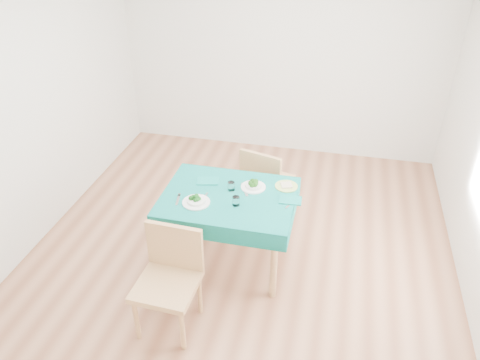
% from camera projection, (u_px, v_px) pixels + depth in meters
% --- Properties ---
extents(room_shell, '(4.02, 4.52, 2.73)m').
position_uv_depth(room_shell, '(240.00, 128.00, 3.79)').
color(room_shell, brown).
rests_on(room_shell, ground).
extents(table, '(1.13, 0.86, 0.76)m').
position_uv_depth(table, '(229.00, 230.00, 4.21)').
color(table, '#09645D').
rests_on(table, ground).
extents(chair_near, '(0.48, 0.52, 1.14)m').
position_uv_depth(chair_near, '(165.00, 272.00, 3.49)').
color(chair_near, tan).
rests_on(chair_near, ground).
extents(chair_far, '(0.55, 0.58, 1.09)m').
position_uv_depth(chair_far, '(268.00, 172.00, 4.76)').
color(chair_far, tan).
rests_on(chair_far, ground).
extents(bowl_near, '(0.24, 0.24, 0.07)m').
position_uv_depth(bowl_near, '(196.00, 199.00, 3.90)').
color(bowl_near, white).
rests_on(bowl_near, table).
extents(bowl_far, '(0.22, 0.22, 0.07)m').
position_uv_depth(bowl_far, '(253.00, 184.00, 4.10)').
color(bowl_far, white).
rests_on(bowl_far, table).
extents(fork_near, '(0.05, 0.16, 0.00)m').
position_uv_depth(fork_near, '(178.00, 200.00, 3.96)').
color(fork_near, silver).
rests_on(fork_near, table).
extents(knife_near, '(0.04, 0.22, 0.00)m').
position_uv_depth(knife_near, '(203.00, 200.00, 3.96)').
color(knife_near, silver).
rests_on(knife_near, table).
extents(fork_far, '(0.11, 0.19, 0.00)m').
position_uv_depth(fork_far, '(245.00, 190.00, 4.08)').
color(fork_far, silver).
rests_on(fork_far, table).
extents(knife_far, '(0.09, 0.19, 0.00)m').
position_uv_depth(knife_far, '(292.00, 203.00, 3.92)').
color(knife_far, silver).
rests_on(knife_far, table).
extents(napkin_near, '(0.22, 0.17, 0.01)m').
position_uv_depth(napkin_near, '(208.00, 181.00, 4.20)').
color(napkin_near, '#0D6F66').
rests_on(napkin_near, table).
extents(napkin_far, '(0.19, 0.14, 0.01)m').
position_uv_depth(napkin_far, '(290.00, 200.00, 3.95)').
color(napkin_far, '#0D6F66').
rests_on(napkin_far, table).
extents(tumbler_center, '(0.06, 0.06, 0.08)m').
position_uv_depth(tumbler_center, '(231.00, 186.00, 4.07)').
color(tumbler_center, white).
rests_on(tumbler_center, table).
extents(tumbler_side, '(0.06, 0.06, 0.08)m').
position_uv_depth(tumbler_side, '(236.00, 201.00, 3.88)').
color(tumbler_side, white).
rests_on(tumbler_side, table).
extents(side_plate, '(0.20, 0.20, 0.01)m').
position_uv_depth(side_plate, '(286.00, 186.00, 4.13)').
color(side_plate, '#A9C560').
rests_on(side_plate, table).
extents(bread_slice, '(0.12, 0.12, 0.01)m').
position_uv_depth(bread_slice, '(286.00, 185.00, 4.12)').
color(bread_slice, beige).
rests_on(bread_slice, side_plate).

